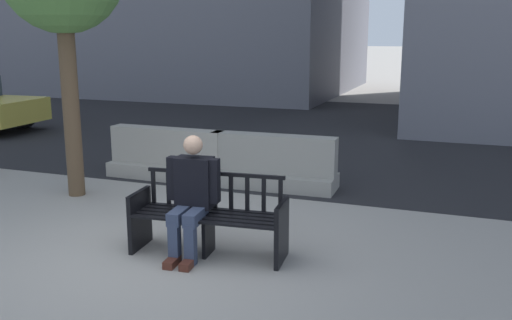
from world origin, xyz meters
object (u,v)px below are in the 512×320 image
Objects in this scene: seated_person at (191,194)px; jersey_barrier_left at (167,158)px; street_bench at (209,219)px; jersey_barrier_centre at (273,166)px.

jersey_barrier_left is (-1.92, 2.91, -0.35)m from seated_person.
seated_person is at bearing -156.75° from street_bench.
jersey_barrier_left is at bearing 123.40° from seated_person.
jersey_barrier_centre is (-0.06, 2.94, -0.35)m from seated_person.
seated_person is 2.96m from jersey_barrier_centre.
seated_person reaches higher than street_bench.
jersey_barrier_left is at bearing 126.34° from street_bench.
jersey_barrier_left is at bearing -179.20° from jersey_barrier_centre.
seated_person is (-0.17, -0.07, 0.29)m from street_bench.
street_bench is 0.35m from seated_person.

